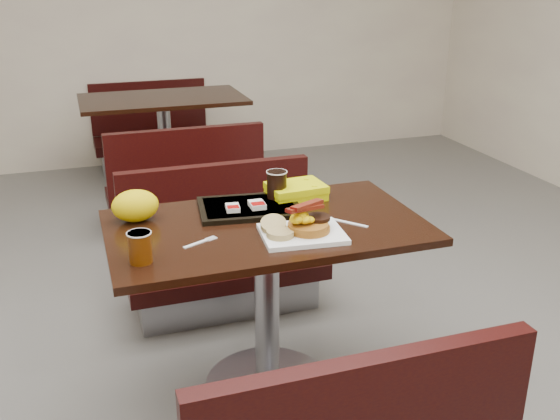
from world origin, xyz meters
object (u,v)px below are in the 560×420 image
object	(u,v)px
platter	(302,234)
fork	(196,244)
bench_near_n	(225,245)
bench_far_n	(153,127)
hashbrown_sleeve_left	(233,208)
hashbrown_sleeve_right	(257,205)
coffee_cup_near	(140,247)
knife	(348,223)
bench_far_s	(182,175)
paper_bag	(135,206)
table_near	(267,310)
tray	(249,207)
pancake_stack	(309,227)
clamshell	(296,191)
coffee_cup_far	(277,184)
table_far	(166,146)

from	to	relation	value
platter	fork	world-z (taller)	platter
bench_near_n	bench_far_n	world-z (taller)	same
hashbrown_sleeve_left	hashbrown_sleeve_right	distance (m)	0.10
bench_near_n	coffee_cup_near	distance (m)	1.11
bench_far_n	knife	xyz separation A→B (m)	(0.30, -3.39, 0.39)
fork	coffee_cup_near	bearing A→B (deg)	177.89
hashbrown_sleeve_left	platter	bearing A→B (deg)	-49.57
bench_far_s	platter	world-z (taller)	platter
bench_far_s	coffee_cup_near	bearing A→B (deg)	-103.32
bench_near_n	paper_bag	bearing A→B (deg)	-132.36
table_near	coffee_cup_near	xyz separation A→B (m)	(-0.49, -0.19, 0.43)
table_near	bench_far_s	world-z (taller)	table_near
tray	hashbrown_sleeve_left	distance (m)	0.08
pancake_stack	fork	xyz separation A→B (m)	(-0.41, 0.05, -0.03)
pancake_stack	tray	distance (m)	0.35
coffee_cup_near	fork	world-z (taller)	coffee_cup_near
coffee_cup_near	table_near	bearing A→B (deg)	20.94
pancake_stack	clamshell	xyz separation A→B (m)	(0.09, 0.39, -0.00)
coffee_cup_far	paper_bag	size ratio (longest dim) A/B	0.63
fork	coffee_cup_far	world-z (taller)	coffee_cup_far
table_near	fork	world-z (taller)	fork
bench_far_n	hashbrown_sleeve_right	xyz separation A→B (m)	(0.00, -3.17, 0.42)
table_far	hashbrown_sleeve_left	world-z (taller)	hashbrown_sleeve_left
bench_far_s	platter	bearing A→B (deg)	-87.50
knife	hashbrown_sleeve_right	world-z (taller)	hashbrown_sleeve_right
bench_far_s	knife	distance (m)	2.05
knife	fork	bearing A→B (deg)	-128.59
bench_far_n	coffee_cup_far	size ratio (longest dim) A/B	8.89
table_near	hashbrown_sleeve_right	distance (m)	0.43
bench_far_s	hashbrown_sleeve_right	xyz separation A→B (m)	(0.00, -1.77, 0.42)
bench_far_s	hashbrown_sleeve_left	size ratio (longest dim) A/B	14.06
bench_far_s	bench_far_n	size ratio (longest dim) A/B	1.00
table_near	coffee_cup_near	distance (m)	0.68
coffee_cup_near	coffee_cup_far	xyz separation A→B (m)	(0.61, 0.41, 0.02)
bench_near_n	hashbrown_sleeve_left	bearing A→B (deg)	-99.73
hashbrown_sleeve_right	paper_bag	distance (m)	0.47
hashbrown_sleeve_right	paper_bag	bearing A→B (deg)	174.98
pancake_stack	knife	xyz separation A→B (m)	(0.18, 0.06, -0.03)
table_far	coffee_cup_far	world-z (taller)	coffee_cup_far
table_far	hashbrown_sleeve_left	xyz separation A→B (m)	(-0.10, -2.47, 0.40)
platter	clamshell	world-z (taller)	clamshell
knife	clamshell	size ratio (longest dim) A/B	0.71
platter	hashbrown_sleeve_left	bearing A→B (deg)	128.66
table_far	clamshell	world-z (taller)	clamshell
clamshell	bench_far_s	bearing A→B (deg)	92.75
tray	coffee_cup_far	distance (m)	0.16
platter	coffee_cup_far	xyz separation A→B (m)	(0.02, 0.37, 0.07)
bench_near_n	tray	size ratio (longest dim) A/B	2.49
platter	table_far	bearing A→B (deg)	97.56
tray	clamshell	xyz separation A→B (m)	(0.22, 0.07, 0.02)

